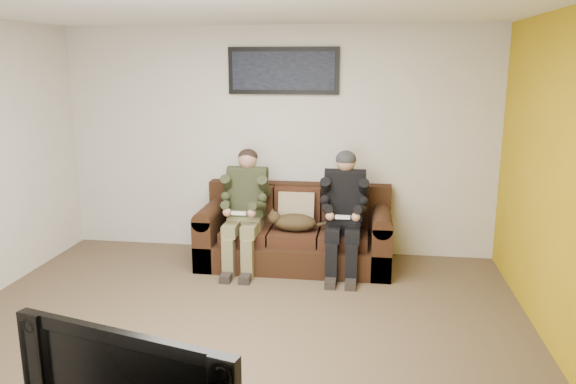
% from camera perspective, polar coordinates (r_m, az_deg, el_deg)
% --- Properties ---
extents(floor, '(5.00, 5.00, 0.00)m').
position_cam_1_polar(floor, '(4.77, -5.57, -14.37)').
color(floor, brown).
rests_on(floor, ground).
extents(ceiling, '(5.00, 5.00, 0.00)m').
position_cam_1_polar(ceiling, '(4.26, -6.38, 18.49)').
color(ceiling, silver).
rests_on(ceiling, ground).
extents(wall_back, '(5.00, 0.00, 5.00)m').
position_cam_1_polar(wall_back, '(6.50, -1.12, 5.15)').
color(wall_back, beige).
rests_on(wall_back, ground).
extents(wall_front, '(5.00, 0.00, 5.00)m').
position_cam_1_polar(wall_front, '(2.31, -19.85, -10.40)').
color(wall_front, beige).
rests_on(wall_front, ground).
extents(wall_right, '(0.00, 4.50, 4.50)m').
position_cam_1_polar(wall_right, '(4.44, 27.12, 0.04)').
color(wall_right, beige).
rests_on(wall_right, ground).
extents(accent_wall_right, '(0.00, 4.50, 4.50)m').
position_cam_1_polar(accent_wall_right, '(4.44, 27.00, 0.05)').
color(accent_wall_right, '#BF9B13').
rests_on(accent_wall_right, ground).
extents(sofa, '(2.08, 0.90, 0.85)m').
position_cam_1_polar(sofa, '(6.26, 0.82, -4.34)').
color(sofa, black).
rests_on(sofa, ground).
extents(throw_pillow, '(0.40, 0.19, 0.39)m').
position_cam_1_polar(throw_pillow, '(6.22, 0.87, -1.74)').
color(throw_pillow, tan).
rests_on(throw_pillow, sofa).
extents(throw_blanket, '(0.43, 0.21, 0.08)m').
position_cam_1_polar(throw_blanket, '(6.49, -4.38, 1.06)').
color(throw_blanket, gray).
rests_on(throw_blanket, sofa).
extents(person_left, '(0.51, 0.87, 1.27)m').
position_cam_1_polar(person_left, '(6.08, -4.38, -1.11)').
color(person_left, olive).
rests_on(person_left, sofa).
extents(person_right, '(0.51, 0.86, 1.28)m').
position_cam_1_polar(person_right, '(5.95, 5.73, -1.43)').
color(person_right, black).
rests_on(person_right, sofa).
extents(cat, '(0.66, 0.26, 0.24)m').
position_cam_1_polar(cat, '(6.04, 0.52, -3.06)').
color(cat, '#4E3C1E').
rests_on(cat, sofa).
extents(framed_poster, '(1.25, 0.05, 0.52)m').
position_cam_1_polar(framed_poster, '(6.40, -0.48, 12.21)').
color(framed_poster, black).
rests_on(framed_poster, wall_back).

